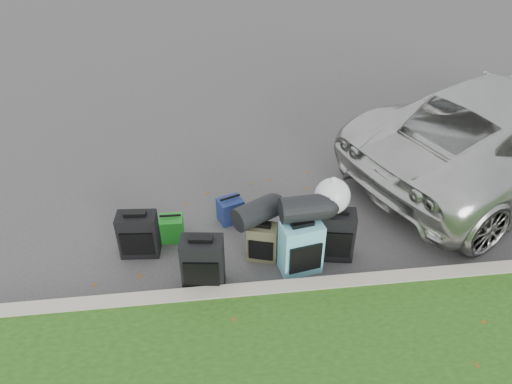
{
  "coord_description": "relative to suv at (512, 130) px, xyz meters",
  "views": [
    {
      "loc": [
        -0.67,
        -4.72,
        4.12
      ],
      "look_at": [
        -0.1,
        0.2,
        0.55
      ],
      "focal_mm": 35.0,
      "sensor_mm": 36.0,
      "label": 1
    }
  ],
  "objects": [
    {
      "name": "tote_navy",
      "position": [
        -4.08,
        -0.69,
        -0.53
      ],
      "size": [
        0.36,
        0.33,
        0.32
      ],
      "primitive_type": "cube",
      "rotation": [
        0.0,
        0.0,
        0.35
      ],
      "color": "navy",
      "rests_on": "ground"
    },
    {
      "name": "suitcase_olive",
      "position": [
        -3.76,
        -1.44,
        -0.45
      ],
      "size": [
        0.39,
        0.31,
        0.48
      ],
      "primitive_type": "cube",
      "rotation": [
        0.0,
        0.0,
        -0.29
      ],
      "color": "#3B3826",
      "rests_on": "ground"
    },
    {
      "name": "curb",
      "position": [
        -3.67,
        -2.07,
        -0.62
      ],
      "size": [
        120.0,
        0.18,
        0.15
      ],
      "primitive_type": "cube",
      "color": "#9E937F",
      "rests_on": "ground"
    },
    {
      "name": "suitcase_large_black_left",
      "position": [
        -4.46,
        -1.81,
        -0.37
      ],
      "size": [
        0.49,
        0.33,
        0.65
      ],
      "primitive_type": "cube",
      "rotation": [
        0.0,
        0.0,
        -0.13
      ],
      "color": "black",
      "rests_on": "ground"
    },
    {
      "name": "duffel_right",
      "position": [
        -3.32,
        -1.58,
        0.11
      ],
      "size": [
        0.54,
        0.33,
        0.29
      ],
      "primitive_type": "cylinder",
      "rotation": [
        0.0,
        1.57,
        0.06
      ],
      "color": "black",
      "rests_on": "suitcase_teal"
    },
    {
      "name": "suv",
      "position": [
        0.0,
        0.0,
        0.0
      ],
      "size": [
        5.49,
        4.09,
        1.38
      ],
      "primitive_type": "imported",
      "rotation": [
        0.0,
        0.0,
        1.98
      ],
      "color": "#B7B7B2",
      "rests_on": "ground"
    },
    {
      "name": "suitcase_large_black_right",
      "position": [
        -2.91,
        -1.51,
        -0.37
      ],
      "size": [
        0.47,
        0.33,
        0.64
      ],
      "primitive_type": "cube",
      "rotation": [
        0.0,
        0.0,
        -0.19
      ],
      "color": "black",
      "rests_on": "ground"
    },
    {
      "name": "suitcase_teal",
      "position": [
        -3.35,
        -1.69,
        -0.36
      ],
      "size": [
        0.5,
        0.35,
        0.66
      ],
      "primitive_type": "cube",
      "rotation": [
        0.0,
        0.0,
        0.18
      ],
      "color": "teal",
      "rests_on": "ground"
    },
    {
      "name": "tote_green",
      "position": [
        -4.83,
        -0.98,
        -0.53
      ],
      "size": [
        0.29,
        0.23,
        0.32
      ],
      "primitive_type": "cube",
      "rotation": [
        0.0,
        0.0,
        -0.02
      ],
      "color": "#1D8220",
      "rests_on": "ground"
    },
    {
      "name": "trash_bag",
      "position": [
        -2.98,
        -1.45,
        0.15
      ],
      "size": [
        0.41,
        0.41,
        0.41
      ],
      "primitive_type": "sphere",
      "color": "silver",
      "rests_on": "suitcase_large_black_right"
    },
    {
      "name": "duffel_left",
      "position": [
        -3.83,
        -1.36,
        -0.07
      ],
      "size": [
        0.59,
        0.5,
        0.28
      ],
      "primitive_type": "cylinder",
      "rotation": [
        0.0,
        1.57,
        0.52
      ],
      "color": "black",
      "rests_on": "suitcase_olive"
    },
    {
      "name": "ground",
      "position": [
        -3.67,
        -1.07,
        -0.69
      ],
      "size": [
        120.0,
        120.0,
        0.0
      ],
      "primitive_type": "plane",
      "color": "#383535",
      "rests_on": "ground"
    },
    {
      "name": "suitcase_small_black",
      "position": [
        -5.2,
        -1.19,
        -0.41
      ],
      "size": [
        0.47,
        0.29,
        0.57
      ],
      "primitive_type": "cube",
      "rotation": [
        0.0,
        0.0,
        -0.08
      ],
      "color": "black",
      "rests_on": "ground"
    }
  ]
}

